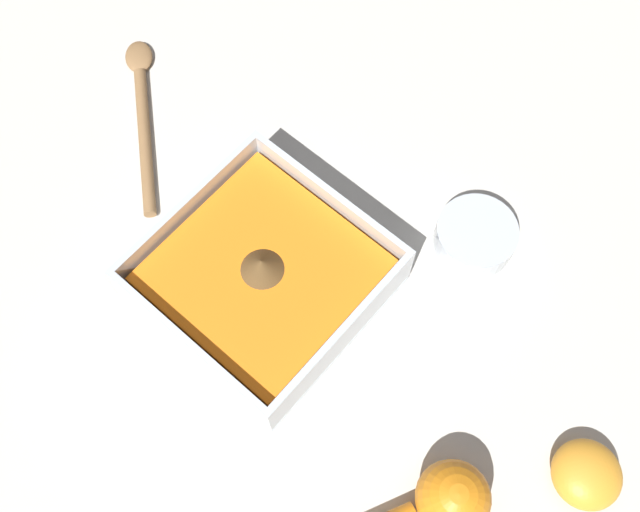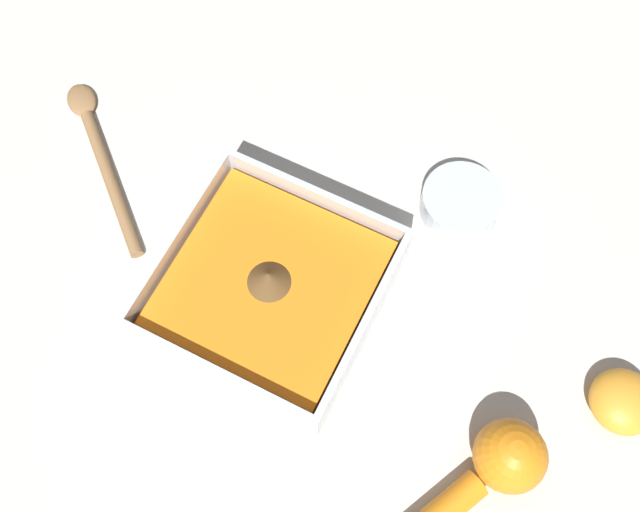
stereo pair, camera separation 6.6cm
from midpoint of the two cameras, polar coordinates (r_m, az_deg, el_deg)
ground_plane at (r=0.67m, az=-4.72°, el=-5.53°), size 4.00×4.00×0.00m
square_dish at (r=0.66m, az=-6.64°, el=-2.95°), size 0.18×0.18×0.06m
spice_bowl at (r=0.71m, az=8.05°, el=3.70°), size 0.07×0.07×0.03m
lemon_squeezer at (r=0.62m, az=9.58°, el=-16.52°), size 0.17×0.11×0.06m
lemon_half at (r=0.67m, az=19.53°, el=-10.75°), size 0.06×0.06×0.03m
wooden_spoon at (r=0.77m, az=-18.71°, el=7.05°), size 0.15×0.17×0.01m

